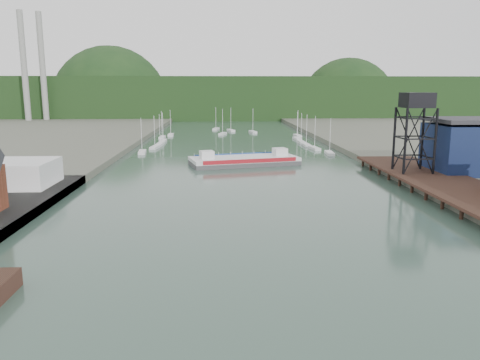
{
  "coord_description": "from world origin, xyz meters",
  "views": [
    {
      "loc": [
        -4.6,
        -35.04,
        18.93
      ],
      "look_at": [
        -1.21,
        41.04,
        4.0
      ],
      "focal_mm": 35.0,
      "sensor_mm": 36.0,
      "label": 1
    }
  ],
  "objects": [
    {
      "name": "ground",
      "position": [
        0.0,
        0.0,
        0.0
      ],
      "size": [
        600.0,
        600.0,
        0.0
      ],
      "primitive_type": "plane",
      "color": "#304A40",
      "rests_on": "ground"
    },
    {
      "name": "east_pier",
      "position": [
        37.0,
        45.0,
        1.9
      ],
      "size": [
        14.0,
        70.0,
        2.45
      ],
      "color": "black",
      "rests_on": "ground"
    },
    {
      "name": "white_shed",
      "position": [
        -44.0,
        50.0,
        3.85
      ],
      "size": [
        18.0,
        12.0,
        4.5
      ],
      "primitive_type": "cube",
      "color": "silver",
      "rests_on": "west_quay"
    },
    {
      "name": "lift_tower",
      "position": [
        35.0,
        58.0,
        15.65
      ],
      "size": [
        6.5,
        6.5,
        16.0
      ],
      "color": "black",
      "rests_on": "east_pier"
    },
    {
      "name": "blue_shed",
      "position": [
        50.0,
        60.0,
        7.06
      ],
      "size": [
        20.5,
        14.5,
        11.3
      ],
      "color": "#0D163A",
      "rests_on": "east_land"
    },
    {
      "name": "marina_sailboats",
      "position": [
        0.08,
        138.46,
        0.35
      ],
      "size": [
        57.71,
        92.65,
        0.9
      ],
      "color": "silver",
      "rests_on": "ground"
    },
    {
      "name": "smokestacks",
      "position": [
        -106.0,
        232.5,
        30.0
      ],
      "size": [
        11.2,
        8.2,
        60.0
      ],
      "color": "gray",
      "rests_on": "ground"
    },
    {
      "name": "distant_hills",
      "position": [
        -3.98,
        301.35,
        10.38
      ],
      "size": [
        500.0,
        120.0,
        80.0
      ],
      "color": "#173216",
      "rests_on": "ground"
    },
    {
      "name": "chain_ferry",
      "position": [
        1.66,
        81.68,
        1.11
      ],
      "size": [
        28.6,
        16.92,
        3.86
      ],
      "rotation": [
        0.0,
        0.0,
        0.25
      ],
      "color": "#464648",
      "rests_on": "ground"
    }
  ]
}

